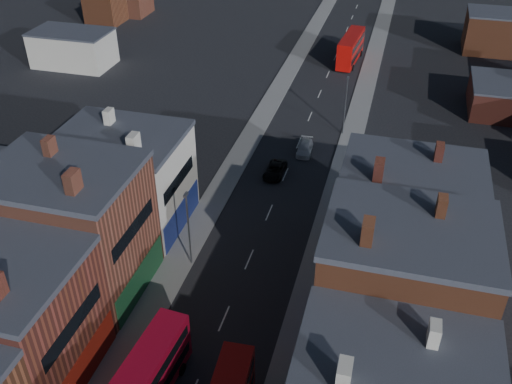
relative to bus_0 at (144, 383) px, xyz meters
The scene contains 8 objects.
pavement_west 35.80m from the bus_0, 95.86° to the left, with size 3.00×200.00×0.12m, color gray.
pavement_east 36.82m from the bus_0, 75.26° to the left, with size 3.00×200.00×0.12m, color gray.
lamp_post_2 15.88m from the bus_0, 98.60° to the left, with size 0.25×0.70×8.12m.
lamp_post_3 46.30m from the bus_0, 79.97° to the left, with size 0.25×0.70×8.12m.
bus_0 is the anchor object (origin of this frame).
bus_2 72.07m from the bus_0, 85.58° to the left, with size 3.44×11.15×4.74m.
car_2 33.27m from the bus_0, 87.15° to the left, with size 2.14×4.64×1.29m, color black.
car_3 39.60m from the bus_0, 84.12° to the left, with size 1.81×4.44×1.29m, color silver.
Camera 1 is at (11.62, -8.52, 36.30)m, focal length 40.00 mm.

